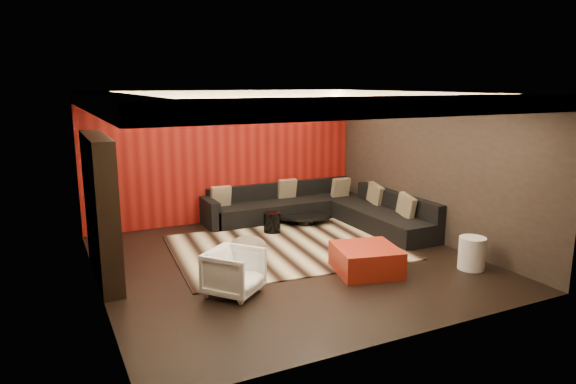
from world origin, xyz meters
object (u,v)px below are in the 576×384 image
white_side_table (472,253)px  sectional_sofa (322,211)px  coffee_table (305,219)px  drum_stool (272,222)px  armchair (234,272)px  orange_ottoman (366,260)px

white_side_table → sectional_sofa: sectional_sofa is taller
coffee_table → white_side_table: bearing=-71.6°
drum_stool → coffee_table: bearing=16.0°
drum_stool → white_side_table: white_side_table is taller
white_side_table → drum_stool: bearing=122.2°
coffee_table → white_side_table: 3.71m
armchair → sectional_sofa: bearing=2.7°
orange_ottoman → sectional_sofa: 3.00m
white_side_table → sectional_sofa: 3.58m
coffee_table → orange_ottoman: size_ratio=1.18×
sectional_sofa → orange_ottoman: bearing=-106.4°
armchair → sectional_sofa: (3.02, 2.77, -0.06)m
white_side_table → armchair: (-3.79, 0.73, 0.06)m
coffee_table → orange_ottoman: 2.93m
orange_ottoman → armchair: (-2.17, 0.11, 0.12)m
coffee_table → drum_stool: (-0.88, -0.25, 0.11)m
orange_ottoman → sectional_sofa: (0.85, 2.88, 0.05)m
coffee_table → sectional_sofa: sectional_sofa is taller
sectional_sofa → coffee_table: bearing=178.2°
orange_ottoman → sectional_sofa: sectional_sofa is taller
white_side_table → sectional_sofa: size_ratio=0.14×
coffee_table → sectional_sofa: (0.40, -0.01, 0.15)m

